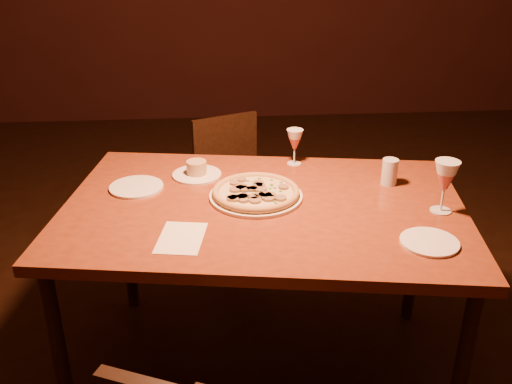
{
  "coord_description": "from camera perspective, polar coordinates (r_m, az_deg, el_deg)",
  "views": [
    {
      "loc": [
        -0.38,
        -2.07,
        1.81
      ],
      "look_at": [
        -0.22,
        -0.07,
        0.85
      ],
      "focal_mm": 40.0,
      "sensor_mm": 36.0,
      "label": 1
    }
  ],
  "objects": [
    {
      "name": "floor",
      "position": [
        2.77,
        4.64,
        -15.27
      ],
      "size": [
        7.0,
        7.0,
        0.0
      ],
      "primitive_type": "plane",
      "color": "black",
      "rests_on": "ground"
    },
    {
      "name": "wine_glass_far",
      "position": [
        2.53,
        3.87,
        4.52
      ],
      "size": [
        0.07,
        0.07,
        0.16
      ],
      "primitive_type": null,
      "color": "#B64F4B",
      "rests_on": "dining_table"
    },
    {
      "name": "water_tumbler",
      "position": [
        2.4,
        13.22,
        1.98
      ],
      "size": [
        0.07,
        0.07,
        0.11
      ],
      "primitive_type": "cylinder",
      "color": "silver",
      "rests_on": "dining_table"
    },
    {
      "name": "dining_table",
      "position": [
        2.22,
        0.76,
        -2.91
      ],
      "size": [
        1.67,
        1.21,
        0.82
      ],
      "rotation": [
        0.0,
        0.0,
        -0.15
      ],
      "color": "brown",
      "rests_on": "floor"
    },
    {
      "name": "chair_far",
      "position": [
        3.26,
        -2.17,
        1.08
      ],
      "size": [
        0.51,
        0.51,
        0.81
      ],
      "rotation": [
        0.0,
        0.0,
        0.39
      ],
      "color": "black",
      "rests_on": "floor"
    },
    {
      "name": "wine_glass_right",
      "position": [
        2.21,
        18.31,
        0.51
      ],
      "size": [
        0.09,
        0.09,
        0.2
      ],
      "primitive_type": null,
      "color": "#B64F4B",
      "rests_on": "dining_table"
    },
    {
      "name": "ramekin_saucer",
      "position": [
        2.44,
        -5.95,
        2.1
      ],
      "size": [
        0.21,
        0.21,
        0.07
      ],
      "color": "white",
      "rests_on": "dining_table"
    },
    {
      "name": "side_plate_near",
      "position": [
        2.02,
        16.96,
        -4.82
      ],
      "size": [
        0.2,
        0.2,
        0.01
      ],
      "primitive_type": "cylinder",
      "color": "white",
      "rests_on": "dining_table"
    },
    {
      "name": "menu_card",
      "position": [
        1.98,
        -7.49,
        -4.56
      ],
      "size": [
        0.18,
        0.24,
        0.0
      ],
      "primitive_type": "cube",
      "rotation": [
        0.0,
        0.0,
        -0.16
      ],
      "color": "white",
      "rests_on": "dining_table"
    },
    {
      "name": "pizza_plate",
      "position": [
        2.23,
        -0.01,
        -0.08
      ],
      "size": [
        0.37,
        0.37,
        0.04
      ],
      "color": "white",
      "rests_on": "dining_table"
    },
    {
      "name": "side_plate_left",
      "position": [
        2.37,
        -11.88,
        0.49
      ],
      "size": [
        0.22,
        0.22,
        0.01
      ],
      "primitive_type": "cylinder",
      "color": "white",
      "rests_on": "dining_table"
    }
  ]
}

